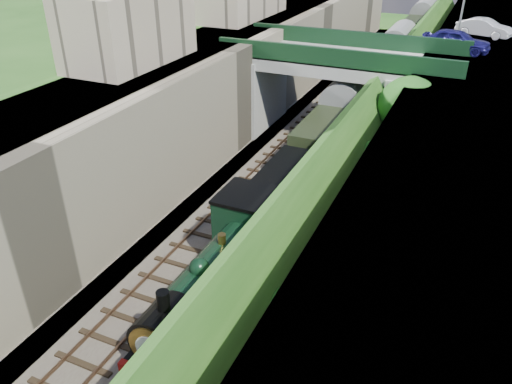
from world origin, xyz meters
TOP-DOWN VIEW (x-y plane):
  - ground at (0.00, 0.00)m, footprint 160.00×160.00m
  - trackbed at (0.00, 20.00)m, footprint 10.00×90.00m
  - retaining_wall at (-5.50, 20.00)m, footprint 1.00×90.00m
  - street_plateau_left at (-9.00, 20.00)m, footprint 6.00×90.00m
  - street_plateau_right at (9.50, 20.00)m, footprint 8.00×90.00m
  - embankment_slope at (5.07, 20.73)m, footprint 4.38×90.00m
  - track_left at (-2.00, 20.00)m, footprint 2.50×90.00m
  - track_right at (1.20, 20.00)m, footprint 2.50×90.00m
  - road_bridge at (0.94, 24.00)m, footprint 16.00×6.40m
  - building_near at (-9.50, 14.00)m, footprint 4.00×8.00m
  - tree at (5.91, 19.29)m, footprint 3.60×3.80m
  - car_blue at (7.30, 27.67)m, footprint 4.69×2.30m
  - car_silver at (8.87, 33.81)m, footprint 4.31×2.56m
  - locomotive at (1.20, 4.29)m, footprint 3.10×10.22m
  - tender at (1.20, 11.66)m, footprint 2.70×6.00m
  - coach_front at (1.20, 24.26)m, footprint 2.90×18.00m
  - coach_middle at (1.20, 43.06)m, footprint 2.90×18.00m
  - coach_rear at (1.20, 61.86)m, footprint 2.90×18.00m

SIDE VIEW (x-z plane):
  - ground at x=0.00m, z-range 0.00..0.00m
  - trackbed at x=0.00m, z-range 0.00..0.20m
  - track_left at x=-2.00m, z-range 0.15..0.35m
  - track_right at x=1.20m, z-range 0.15..0.35m
  - tender at x=1.20m, z-range 0.09..3.14m
  - locomotive at x=1.20m, z-range -0.02..3.81m
  - coach_front at x=1.20m, z-range 0.20..3.90m
  - coach_middle at x=1.20m, z-range 0.20..3.90m
  - coach_rear at x=1.20m, z-range 0.20..3.90m
  - embankment_slope at x=5.07m, z-range -0.33..6.09m
  - street_plateau_right at x=9.50m, z-range 0.00..6.25m
  - retaining_wall at x=-5.50m, z-range 0.00..7.00m
  - street_plateau_left at x=-9.00m, z-range 0.00..7.00m
  - road_bridge at x=0.94m, z-range 0.45..7.70m
  - tree at x=5.91m, z-range 1.35..7.95m
  - car_silver at x=8.87m, z-range 6.25..7.59m
  - car_blue at x=7.30m, z-range 6.25..7.79m
  - building_near at x=-9.50m, z-range 7.00..11.00m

